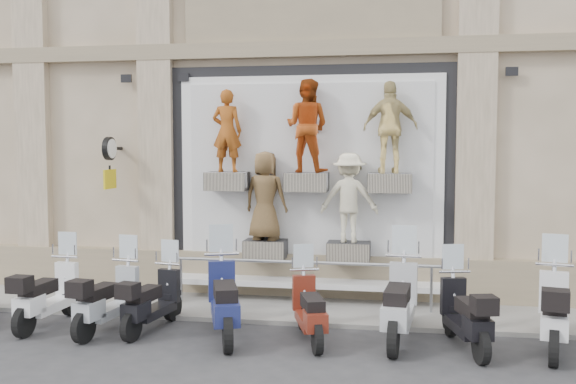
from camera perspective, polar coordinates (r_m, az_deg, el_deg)
name	(u,v)px	position (r m, az deg, el deg)	size (l,w,h in m)	color
ground	(282,345)	(10.00, -0.52, -13.43)	(90.00, 90.00, 0.00)	#313134
sidewalk	(303,307)	(11.98, 1.32, -10.22)	(16.00, 2.20, 0.08)	gray
building	(332,26)	(16.71, 3.93, 14.50)	(14.00, 8.60, 12.00)	beige
shop_vitrine	(313,177)	(12.23, 2.21, 1.32)	(5.60, 0.87, 4.30)	black
guard_rail	(302,286)	(11.78, 1.25, -8.34)	(5.06, 0.10, 0.93)	#9EA0A5
clock_sign_bracket	(110,156)	(13.10, -15.56, 3.09)	(0.10, 0.80, 1.02)	black
scooter_b	(48,281)	(11.52, -20.54, -7.46)	(0.54, 1.85, 1.50)	white
scooter_c	(108,286)	(10.89, -15.67, -8.02)	(0.54, 1.85, 1.50)	#9CA3AA
scooter_d	(153,288)	(10.76, -11.95, -8.34)	(0.51, 1.74, 1.42)	black
scooter_e	(224,284)	(10.18, -5.71, -8.13)	(0.61, 2.11, 1.71)	navy
scooter_f	(310,296)	(9.99, 1.93, -9.20)	(0.51, 1.76, 1.43)	#611C10
scooter_g	(399,287)	(10.07, 9.88, -8.29)	(0.62, 2.12, 1.72)	#A3A5A9
scooter_h	(465,300)	(9.96, 15.49, -9.24)	(0.53, 1.82, 1.48)	black
scooter_i	(554,296)	(10.29, 22.59, -8.50)	(0.59, 2.03, 1.65)	silver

